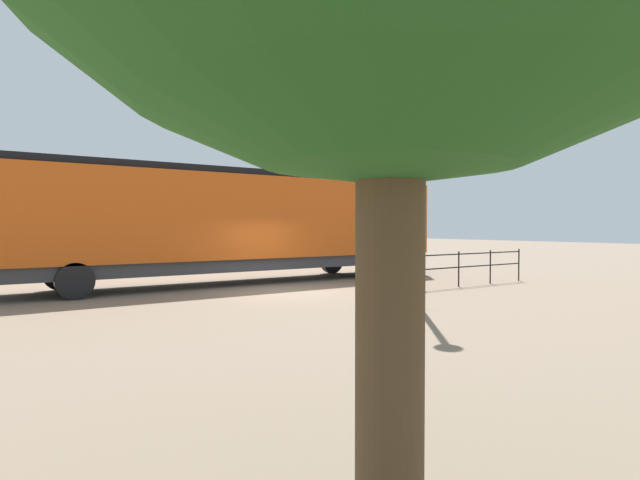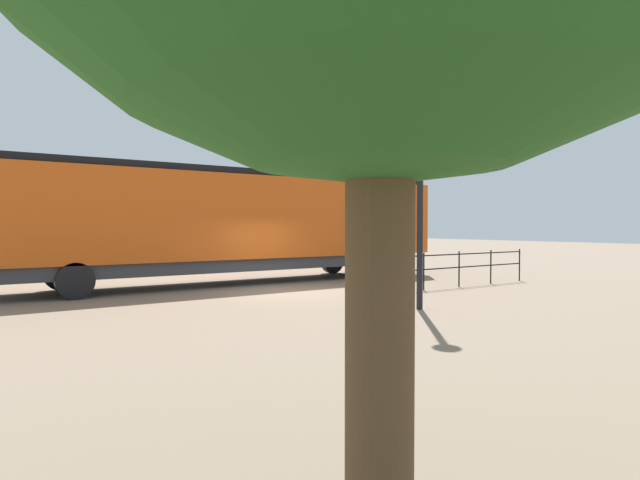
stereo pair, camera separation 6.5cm
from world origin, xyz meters
name	(u,v)px [view 2 (the right image)]	position (x,y,z in m)	size (l,w,h in m)	color
ground_plane	(287,292)	(0.00, 0.00, 0.00)	(120.00, 120.00, 0.00)	#84705B
locomotive	(244,221)	(-3.43, 0.15, 2.38)	(3.06, 17.70, 4.24)	#D15114
lamp_post	(420,118)	(4.96, 1.08, 4.97)	(0.52, 0.52, 7.18)	black
platform_fence	(459,264)	(2.13, 5.89, 0.81)	(0.05, 7.15, 1.27)	black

